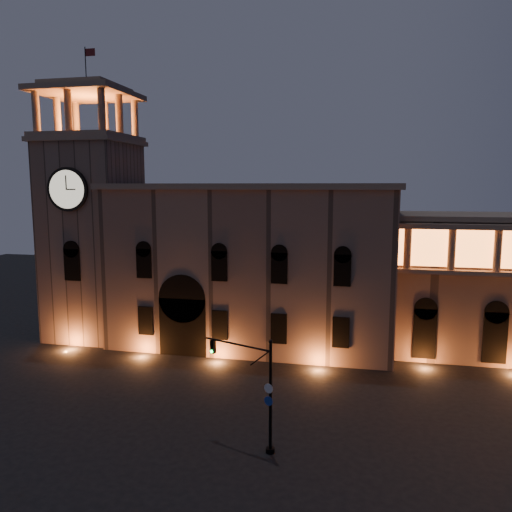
% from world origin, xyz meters
% --- Properties ---
extents(ground, '(160.00, 160.00, 0.00)m').
position_xyz_m(ground, '(0.00, 0.00, 0.00)').
color(ground, black).
rests_on(ground, ground).
extents(government_building, '(30.80, 12.80, 17.60)m').
position_xyz_m(government_building, '(-2.08, 21.93, 8.77)').
color(government_building, '#7E6252').
rests_on(government_building, ground).
extents(clock_tower, '(9.80, 9.80, 32.40)m').
position_xyz_m(clock_tower, '(-20.50, 20.98, 12.50)').
color(clock_tower, '#7E6252').
rests_on(clock_tower, ground).
extents(traffic_light, '(5.27, 2.26, 7.68)m').
position_xyz_m(traffic_light, '(3.36, -0.34, 4.03)').
color(traffic_light, black).
rests_on(traffic_light, ground).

